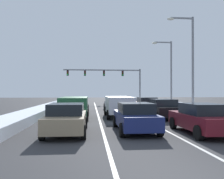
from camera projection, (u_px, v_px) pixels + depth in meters
The scene contains 17 objects.
ground_plane at pixel (118, 116), 19.87m from camera, with size 120.00×120.00×0.00m, color #333335.
lane_stripe_between_right_lane_and_center_lane at pixel (130, 112), 23.65m from camera, with size 0.14×40.12×0.01m, color silver.
lane_stripe_between_center_lane_and_left_lane at pixel (97, 112), 23.35m from camera, with size 0.14×40.12×0.01m, color silver.
snow_bank_right_shoulder at pixel (181, 107), 24.14m from camera, with size 1.74×40.12×0.88m, color silver.
snow_bank_left_shoulder at pixel (44, 110), 22.87m from camera, with size 2.00×40.12×0.60m, color silver.
sedan_maroon_right_lane_nearest at pixel (202, 118), 11.53m from camera, with size 2.00×4.50×1.51m.
sedan_black_right_lane_second at pixel (162, 109), 18.09m from camera, with size 2.00×4.50×1.51m.
sedan_red_right_lane_third at pixel (146, 105), 23.64m from camera, with size 2.00×4.50×1.51m.
sedan_navy_center_lane_nearest at pixel (135, 117), 12.23m from camera, with size 2.00×4.50×1.51m.
suv_white_center_lane_second at pixel (119, 105), 18.93m from camera, with size 2.16×4.90×1.67m.
sedan_charcoal_center_lane_third at pixel (113, 103), 26.01m from camera, with size 2.00×4.50×1.51m.
sedan_tan_left_lane_nearest at pixel (67, 118), 11.55m from camera, with size 2.00×4.50×1.51m.
suv_green_left_lane_second at pixel (74, 106), 17.71m from camera, with size 2.16×4.90×1.67m.
sedan_gray_left_lane_third at pixel (79, 104), 23.79m from camera, with size 2.00×4.50×1.51m.
traffic_light_gantry at pixel (111, 76), 41.80m from camera, with size 14.00×0.47×6.20m.
street_lamp_right_near at pixel (190, 56), 22.38m from camera, with size 2.66×0.36×9.34m.
street_lamp_right_mid at pixel (169, 68), 29.68m from camera, with size 2.66×0.36×8.55m.
Camera 1 is at (-2.32, -5.16, 2.12)m, focal length 37.11 mm.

